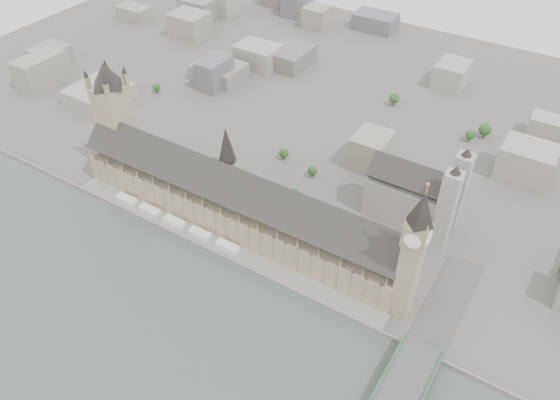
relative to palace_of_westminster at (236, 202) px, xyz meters
The scene contains 11 objects.
ground 30.06m from the palace_of_westminster, 90.00° to the right, with size 900.00×900.00×0.00m, color #595651.
embankment_wall 40.67m from the palace_of_westminster, 90.00° to the right, with size 600.00×1.50×3.00m, color gray.
river_terrace 34.80m from the palace_of_westminster, 90.00° to the right, with size 270.00×15.00×2.00m, color gray.
terrace_tents 51.60m from the palace_of_westminster, 146.28° to the right, with size 118.00×7.00×4.00m.
palace_of_westminster is the anchor object (origin of this frame).
elizabeth_tower 142.94m from the palace_of_westminster, ahead, with size 17.00×17.00×107.50m.
victoria_tower 126.41m from the palace_of_westminster, behind, with size 30.00×30.00×100.00m.
central_tower 37.14m from the palace_of_westminster, 147.79° to the left, with size 13.00×13.00×48.00m.
westminster_abbey 134.09m from the palace_of_westminster, 34.17° to the left, with size 68.00×36.00×64.00m.
city_skyline_inland 225.33m from the palace_of_westminster, 90.00° to the left, with size 720.00×360.00×38.00m, color gray, non-canonical shape.
park_trees 44.22m from the palace_of_westminster, 103.94° to the left, with size 110.00×30.00×15.00m, color #254E1B, non-canonical shape.
Camera 1 is at (190.09, -223.11, 286.93)m, focal length 35.00 mm.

